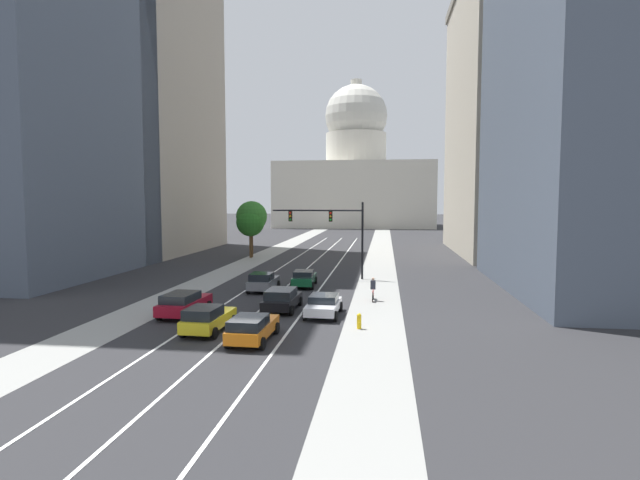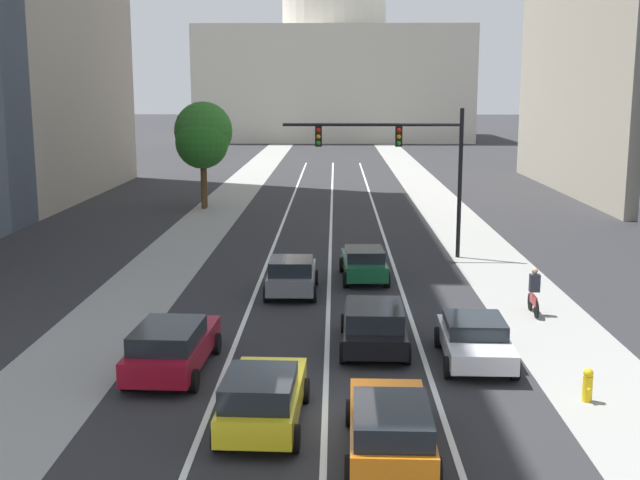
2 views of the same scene
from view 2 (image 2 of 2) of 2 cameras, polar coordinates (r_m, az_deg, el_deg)
name	(u,v)px [view 2 (image 2 of 2)]	position (r m, az deg, el deg)	size (l,w,h in m)	color
ground_plane	(332,200)	(59.30, 0.84, 2.85)	(400.00, 400.00, 0.00)	#2B2B2D
sidewalk_left	(218,210)	(54.92, -7.22, 2.15)	(3.55, 130.00, 0.01)	gray
sidewalk_right	(445,210)	(54.85, 8.87, 2.10)	(3.55, 130.00, 0.01)	gray
lane_stripe_left	(277,236)	(44.60, -3.04, 0.25)	(0.16, 90.00, 0.01)	white
lane_stripe_center	(331,237)	(44.48, 0.76, 0.24)	(0.16, 90.00, 0.01)	white
lane_stripe_right	(384,237)	(44.56, 4.56, 0.23)	(0.16, 90.00, 0.01)	white
capitol_building	(334,54)	(134.52, 1.00, 13.07)	(42.09, 28.94, 40.47)	beige
car_black	(374,325)	(25.41, 3.85, -6.01)	(2.20, 4.57, 1.48)	black
car_white	(475,339)	(24.65, 10.91, -6.90)	(2.19, 4.25, 1.33)	silver
car_crimson	(172,346)	(23.66, -10.44, -7.38)	(2.25, 4.82, 1.52)	maroon
car_green	(364,263)	(34.46, 3.13, -1.61)	(2.08, 4.36, 1.41)	#14512D
car_yellow	(263,397)	(19.70, -4.08, -11.02)	(2.12, 4.40, 1.54)	yellow
car_gray	(292,275)	(32.00, -2.01, -2.48)	(2.04, 4.12, 1.54)	slate
car_orange	(390,426)	(18.24, 5.01, -12.96)	(2.07, 4.48, 1.44)	orange
traffic_signal_mast	(405,154)	(38.62, 6.07, 6.08)	(8.56, 0.39, 7.17)	black
fire_hydrant	(588,385)	(22.44, 18.44, -9.70)	(0.26, 0.35, 0.91)	yellow
cyclist	(534,292)	(30.12, 14.92, -3.56)	(0.37, 1.70, 1.72)	black
street_tree_near_left	(203,131)	(55.56, -8.26, 7.64)	(3.95, 3.95, 7.23)	#51381E
street_tree_mid_left	(202,142)	(55.02, -8.36, 6.86)	(3.58, 3.58, 6.32)	#51381E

